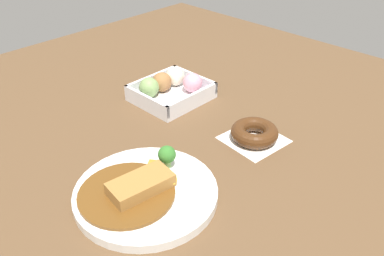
% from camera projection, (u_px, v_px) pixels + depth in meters
% --- Properties ---
extents(ground_plane, '(1.60, 1.60, 0.00)m').
position_uv_depth(ground_plane, '(179.00, 154.00, 0.85)').
color(ground_plane, brown).
extents(curry_plate, '(0.26, 0.26, 0.07)m').
position_uv_depth(curry_plate, '(144.00, 191.00, 0.73)').
color(curry_plate, white).
rests_on(curry_plate, ground_plane).
extents(donut_box, '(0.18, 0.16, 0.06)m').
position_uv_depth(donut_box, '(171.00, 88.00, 1.05)').
color(donut_box, white).
rests_on(donut_box, ground_plane).
extents(chocolate_ring_donut, '(0.13, 0.13, 0.04)m').
position_uv_depth(chocolate_ring_donut, '(254.00, 133.00, 0.89)').
color(chocolate_ring_donut, white).
rests_on(chocolate_ring_donut, ground_plane).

